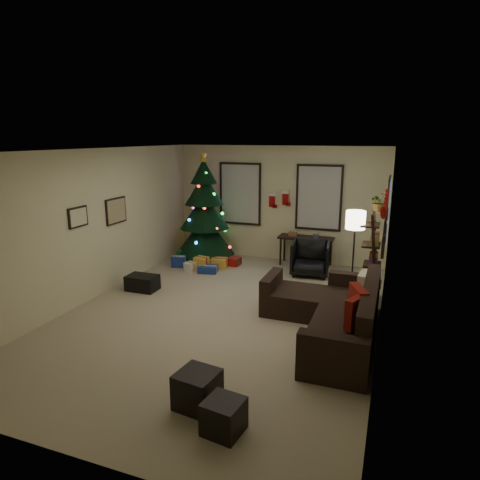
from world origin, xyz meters
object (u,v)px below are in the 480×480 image
(desk, at_px, (306,240))
(bookshelf, at_px, (373,259))
(sofa, at_px, (334,315))
(desk_chair, at_px, (310,258))
(christmas_tree, at_px, (205,215))

(desk, distance_m, bookshelf, 2.31)
(sofa, relative_size, desk, 2.14)
(bookshelf, bearing_deg, desk_chair, 141.68)
(desk_chair, bearing_deg, desk, 103.31)
(desk_chair, height_order, bookshelf, bookshelf)
(desk, bearing_deg, bookshelf, -47.44)
(desk, distance_m, desk_chair, 0.73)
(christmas_tree, relative_size, desk, 2.10)
(christmas_tree, height_order, desk, christmas_tree)
(desk_chair, xyz_separation_m, bookshelf, (1.32, -1.05, 0.41))
(christmas_tree, bearing_deg, desk_chair, -6.55)
(christmas_tree, height_order, bookshelf, christmas_tree)
(desk_chair, bearing_deg, christmas_tree, 166.95)
(christmas_tree, distance_m, sofa, 4.61)
(sofa, bearing_deg, christmas_tree, 140.10)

